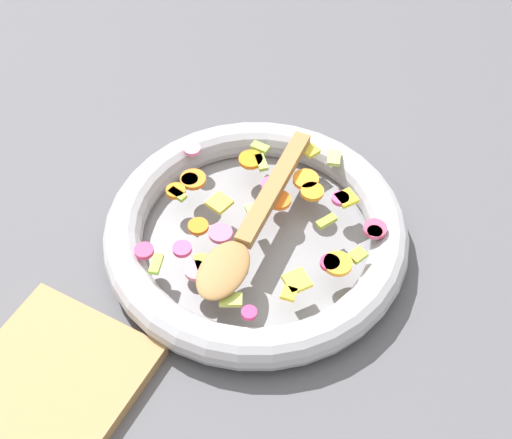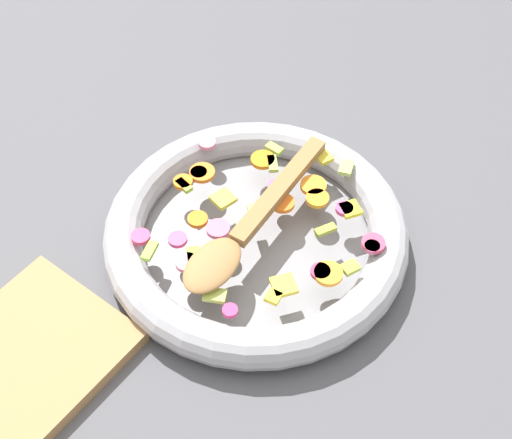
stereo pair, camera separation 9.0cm
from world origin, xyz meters
The scene contains 4 objects.
ground_plane centered at (0.00, 0.00, 0.00)m, with size 4.00×4.00×0.00m, color #4C4C51.
skillet centered at (0.00, 0.00, 0.02)m, with size 0.39×0.39×0.05m.
chopped_vegetables centered at (-0.01, 0.00, 0.05)m, with size 0.29×0.31×0.01m.
wooden_spoon centered at (0.03, 0.00, 0.06)m, with size 0.29×0.06×0.01m.
Camera 2 is at (0.46, 0.35, 0.74)m, focal length 50.00 mm.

